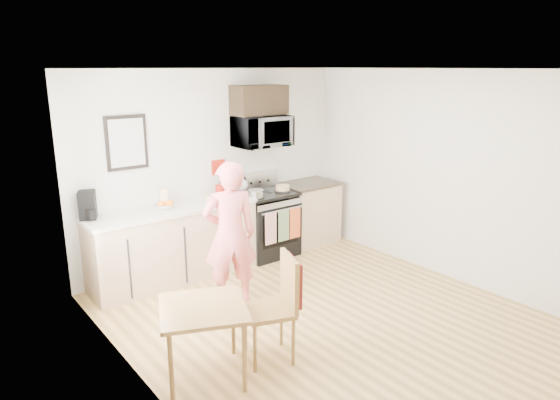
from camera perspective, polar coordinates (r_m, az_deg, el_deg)
floor at (r=5.51m, az=5.67°, el=-13.48°), size 4.60×4.60×0.00m
back_wall at (r=6.82m, az=-7.49°, el=3.72°), size 4.00×0.04×2.60m
left_wall at (r=3.96m, az=-15.40°, el=-5.05°), size 0.04×4.60×2.60m
right_wall at (r=6.54m, az=18.81°, el=2.55°), size 0.04×4.60×2.60m
ceiling at (r=4.84m, az=6.48°, el=14.67°), size 4.00×4.60×0.04m
window at (r=4.63m, az=-19.07°, el=0.78°), size 0.06×1.40×1.50m
cabinet_left at (r=6.43m, az=-12.01°, el=-5.07°), size 2.10×0.60×0.90m
countertop_left at (r=6.28m, az=-12.24°, el=-1.04°), size 2.14×0.64×0.04m
cabinet_right at (r=7.60m, az=3.21°, el=-1.60°), size 0.84×0.60×0.90m
countertop_right at (r=7.48m, az=3.27°, el=1.85°), size 0.88×0.64×0.04m
range at (r=7.11m, az=-1.53°, el=-2.88°), size 0.76×0.70×1.16m
microwave at (r=6.90m, az=-2.13°, el=7.84°), size 0.76×0.51×0.42m
upper_cabinet at (r=6.90m, az=-2.39°, el=11.34°), size 0.76×0.35×0.40m
wall_art at (r=6.21m, az=-17.13°, el=6.29°), size 0.50×0.04×0.65m
wall_trivet at (r=6.83m, az=-7.06°, el=3.75°), size 0.20×0.02×0.20m
person at (r=5.54m, az=-5.74°, el=-3.96°), size 0.70×0.58×1.65m
dining_table at (r=4.37m, az=-8.78°, el=-12.83°), size 0.82×0.82×0.67m
chair at (r=4.59m, az=0.39°, el=-10.54°), size 0.57×0.54×0.99m
knife_block at (r=6.76m, az=-5.80°, el=1.48°), size 0.11×0.14×0.21m
utensil_crock at (r=6.68m, az=-6.88°, el=1.66°), size 0.13×0.13×0.38m
fruit_bowl at (r=6.25m, az=-13.06°, el=-0.56°), size 0.32×0.32×0.11m
milk_carton at (r=6.25m, az=-13.18°, el=0.17°), size 0.11×0.11×0.24m
coffee_maker at (r=6.06m, az=-21.10°, el=-0.64°), size 0.25×0.30×0.32m
bread_bag at (r=6.33m, az=-6.91°, el=0.04°), size 0.32×0.16×0.12m
cake at (r=7.02m, az=0.29°, el=1.35°), size 0.25×0.25×0.08m
kettle at (r=6.96m, az=-4.45°, el=1.74°), size 0.19×0.19×0.24m
pot at (r=6.68m, az=-2.68°, el=0.75°), size 0.20×0.33×0.10m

